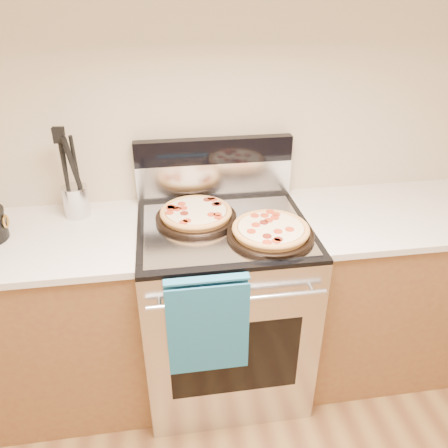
{
  "coord_description": "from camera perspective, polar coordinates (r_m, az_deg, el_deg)",
  "views": [
    {
      "loc": [
        -0.25,
        -0.02,
        1.86
      ],
      "look_at": [
        -0.01,
        1.55,
        0.98
      ],
      "focal_mm": 35.0,
      "sensor_mm": 36.0,
      "label": 1
    }
  ],
  "objects": [
    {
      "name": "backsplash_upper",
      "position": [
        2.12,
        -1.32,
        9.56
      ],
      "size": [
        0.76,
        0.06,
        0.12
      ],
      "primitive_type": "cube",
      "color": "black",
      "rests_on": "backsplash_lower"
    },
    {
      "name": "dish_towel",
      "position": [
        1.74,
        -2.15,
        -12.83
      ],
      "size": [
        0.32,
        0.05,
        0.42
      ],
      "primitive_type": null,
      "color": "navy",
      "rests_on": "oven_handle"
    },
    {
      "name": "countertop_right",
      "position": [
        2.26,
        22.48,
        1.26
      ],
      "size": [
        1.02,
        0.64,
        0.03
      ],
      "primitive_type": "cube",
      "color": "beige",
      "rests_on": "cabinet_right"
    },
    {
      "name": "cooktop",
      "position": [
        1.94,
        -0.04,
        -0.46
      ],
      "size": [
        0.76,
        0.68,
        0.02
      ],
      "primitive_type": "cube",
      "color": "black",
      "rests_on": "range_body"
    },
    {
      "name": "cabinet_right",
      "position": [
        2.49,
        20.52,
        -8.05
      ],
      "size": [
        1.0,
        0.62,
        0.88
      ],
      "primitive_type": "cube",
      "color": "brown",
      "rests_on": "ground"
    },
    {
      "name": "pepperoni_pizza_back",
      "position": [
        1.97,
        -3.67,
        1.3
      ],
      "size": [
        0.45,
        0.45,
        0.05
      ],
      "primitive_type": null,
      "rotation": [
        0.0,
        0.0,
        0.31
      ],
      "color": "#A87133",
      "rests_on": "foil_sheet"
    },
    {
      "name": "wall_back",
      "position": [
        2.1,
        -1.53,
        14.82
      ],
      "size": [
        4.0,
        0.0,
        4.0
      ],
      "primitive_type": "plane",
      "rotation": [
        1.57,
        0.0,
        0.0
      ],
      "color": "#C8B791",
      "rests_on": "ground"
    },
    {
      "name": "countertop_left",
      "position": [
        2.05,
        -25.27,
        -2.19
      ],
      "size": [
        1.02,
        0.64,
        0.03
      ],
      "primitive_type": "cube",
      "color": "beige",
      "rests_on": "cabinet_left"
    },
    {
      "name": "range_body",
      "position": [
        2.2,
        -0.04,
        -10.95
      ],
      "size": [
        0.76,
        0.68,
        0.9
      ],
      "primitive_type": "cube",
      "color": "#B7B7BC",
      "rests_on": "ground"
    },
    {
      "name": "foil_sheet",
      "position": [
        1.91,
        0.09,
        -0.56
      ],
      "size": [
        0.7,
        0.55,
        0.01
      ],
      "primitive_type": "cube",
      "color": "gray",
      "rests_on": "cooktop"
    },
    {
      "name": "pepperoni_pizza_front",
      "position": [
        1.84,
        6.11,
        -0.91
      ],
      "size": [
        0.46,
        0.46,
        0.05
      ],
      "primitive_type": null,
      "rotation": [
        0.0,
        0.0,
        0.35
      ],
      "color": "#A87133",
      "rests_on": "foil_sheet"
    },
    {
      "name": "backsplash_lower",
      "position": [
        2.17,
        -1.28,
        5.83
      ],
      "size": [
        0.76,
        0.06,
        0.18
      ],
      "primitive_type": "cube",
      "color": "silver",
      "rests_on": "cooktop"
    },
    {
      "name": "utensil_crock",
      "position": [
        2.12,
        -18.73,
        2.86
      ],
      "size": [
        0.15,
        0.15,
        0.14
      ],
      "primitive_type": "cylinder",
      "rotation": [
        0.0,
        0.0,
        -0.39
      ],
      "color": "silver",
      "rests_on": "countertop_left"
    },
    {
      "name": "cabinet_left",
      "position": [
        2.3,
        -22.88,
        -11.94
      ],
      "size": [
        1.0,
        0.62,
        0.88
      ],
      "primitive_type": "cube",
      "color": "brown",
      "rests_on": "ground"
    },
    {
      "name": "oven_handle",
      "position": [
        1.69,
        1.89,
        -9.9
      ],
      "size": [
        0.7,
        0.03,
        0.03
      ],
      "primitive_type": "cylinder",
      "rotation": [
        0.0,
        1.57,
        0.0
      ],
      "color": "silver",
      "rests_on": "range_body"
    },
    {
      "name": "oven_window",
      "position": [
        1.96,
        1.5,
        -17.17
      ],
      "size": [
        0.56,
        0.01,
        0.4
      ],
      "primitive_type": "cube",
      "color": "black",
      "rests_on": "range_body"
    }
  ]
}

